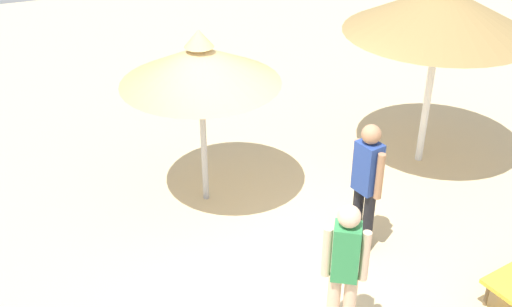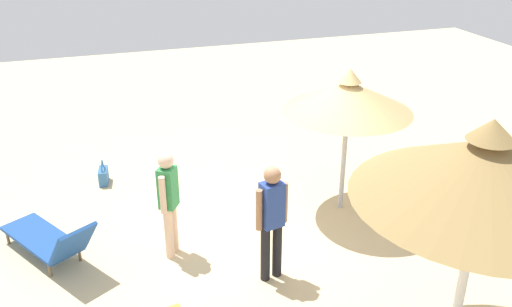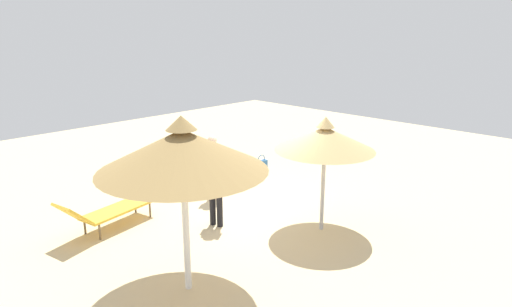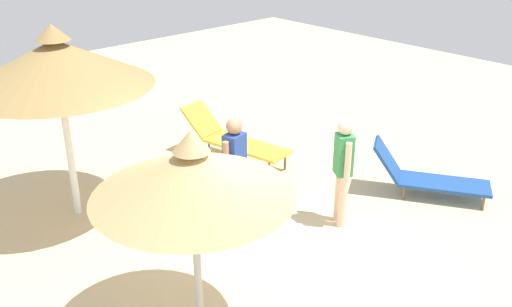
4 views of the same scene
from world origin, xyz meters
TOP-DOWN VIEW (x-y plane):
  - ground at (0.00, 0.00)m, footprint 24.00×24.00m
  - parasol_umbrella_back at (2.92, 1.01)m, footprint 2.62×2.62m
  - parasol_umbrella_far_left at (-0.42, 1.24)m, footprint 2.03×2.03m
  - lounge_chair_near_left at (-0.33, -3.36)m, footprint 1.87×1.44m
  - lounge_chair_center at (2.76, -1.96)m, footprint 2.20×0.95m
  - person_standing_front at (0.04, -1.70)m, footprint 0.39×0.32m
  - person_standing_far_right at (1.00, -0.50)m, footprint 0.28×0.47m
  - handbag at (-2.54, -2.51)m, footprint 0.38×0.20m

SIDE VIEW (x-z plane):
  - ground at x=0.00m, z-range -0.10..0.00m
  - handbag at x=-2.54m, z-range -0.07..0.39m
  - lounge_chair_near_left at x=-0.33m, z-range -0.09..0.78m
  - lounge_chair_center at x=2.76m, z-range -0.01..0.88m
  - person_standing_front at x=0.04m, z-range 0.11..1.74m
  - person_standing_far_right at x=1.00m, z-range 0.13..1.82m
  - parasol_umbrella_far_left at x=-0.42m, z-range 0.76..3.19m
  - parasol_umbrella_back at x=2.92m, z-range 0.91..3.78m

